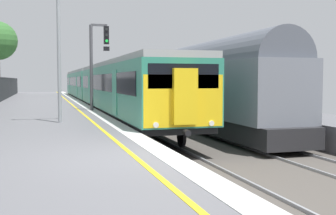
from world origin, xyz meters
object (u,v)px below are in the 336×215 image
(signal_gantry, at_px, (96,56))
(platform_lamp_mid, at_px, (59,41))
(freight_train_adjacent_track, at_px, (143,82))
(commuter_train_at_platform, at_px, (100,86))

(signal_gantry, xyz_separation_m, platform_lamp_mid, (-2.26, -6.53, 0.22))
(platform_lamp_mid, bearing_deg, freight_train_adjacent_track, 67.34)
(freight_train_adjacent_track, height_order, platform_lamp_mid, platform_lamp_mid)
(freight_train_adjacent_track, bearing_deg, signal_gantry, -114.55)
(signal_gantry, relative_size, platform_lamp_mid, 0.88)
(signal_gantry, height_order, platform_lamp_mid, platform_lamp_mid)
(freight_train_adjacent_track, xyz_separation_m, signal_gantry, (-5.47, -11.98, 1.50))
(commuter_train_at_platform, distance_m, freight_train_adjacent_track, 4.52)
(commuter_train_at_platform, relative_size, freight_train_adjacent_track, 0.91)
(signal_gantry, bearing_deg, platform_lamp_mid, -109.06)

